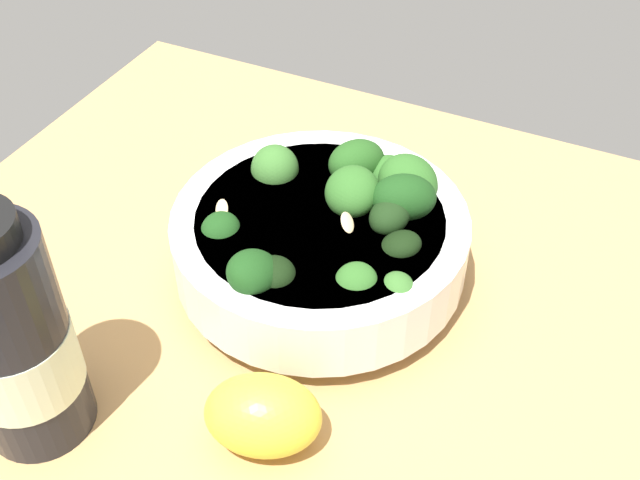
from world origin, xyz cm
name	(u,v)px	position (x,y,z in cm)	size (l,w,h in cm)	color
ground_plane	(262,307)	(0.00, 0.00, -2.22)	(58.43, 58.43, 4.45)	tan
bowl_of_broccoli	(325,236)	(-3.92, -3.16, 4.28)	(21.80, 21.80, 9.59)	white
lemon_wedge	(263,415)	(-6.72, 11.77, 2.59)	(7.39, 5.28, 5.18)	yellow
bottle_tall	(13,341)	(7.13, 16.57, 7.77)	(7.01, 7.01, 17.08)	black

